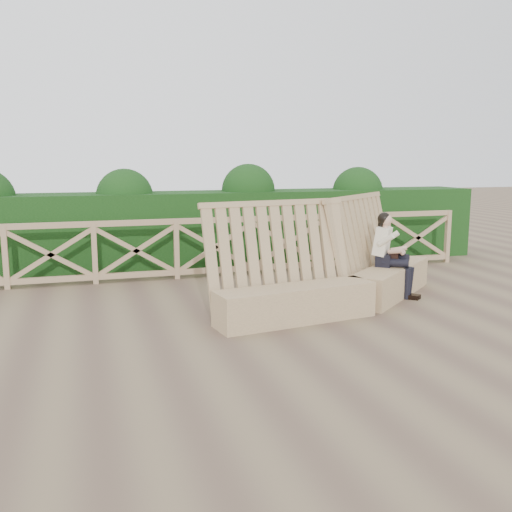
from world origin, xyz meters
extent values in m
plane|color=brown|center=(0.00, 0.00, 0.00)|extent=(60.00, 60.00, 0.00)
cube|color=#937554|center=(0.37, 0.30, 0.24)|extent=(2.29, 0.84, 0.48)
cube|color=#937554|center=(0.32, 0.57, 0.82)|extent=(2.28, 0.79, 1.60)
cube|color=#937554|center=(2.32, 1.21, 0.24)|extent=(2.02, 1.84, 0.48)
cube|color=#937554|center=(2.15, 1.41, 0.82)|extent=(1.99, 1.80, 1.60)
cube|color=black|center=(2.24, 1.25, 0.58)|extent=(0.38, 0.39, 0.19)
cube|color=beige|center=(2.20, 1.28, 0.88)|extent=(0.43, 0.43, 0.46)
sphere|color=tan|center=(2.24, 1.25, 1.21)|extent=(0.26, 0.26, 0.19)
sphere|color=black|center=(2.21, 1.27, 1.23)|extent=(0.29, 0.29, 0.20)
cylinder|color=black|center=(2.32, 1.07, 0.56)|extent=(0.39, 0.37, 0.13)
cylinder|color=black|center=(2.40, 1.18, 0.62)|extent=(0.40, 0.37, 0.15)
cylinder|color=black|center=(2.46, 0.93, 0.24)|extent=(0.15, 0.15, 0.48)
cylinder|color=black|center=(2.54, 1.00, 0.24)|extent=(0.15, 0.15, 0.48)
cube|color=black|center=(2.52, 0.88, 0.04)|extent=(0.21, 0.20, 0.07)
cube|color=black|center=(2.59, 0.93, 0.04)|extent=(0.21, 0.20, 0.07)
cube|color=black|center=(2.37, 1.16, 0.67)|extent=(0.26, 0.27, 0.16)
cube|color=black|center=(2.46, 1.05, 0.72)|extent=(0.10, 0.10, 0.11)
cube|color=#947956|center=(0.00, 3.50, 1.05)|extent=(10.10, 0.07, 0.10)
cube|color=#947956|center=(0.00, 3.50, 0.12)|extent=(10.10, 0.07, 0.10)
cube|color=black|center=(0.00, 4.70, 0.75)|extent=(12.00, 1.20, 1.50)
camera|label=1|loc=(-2.33, -6.65, 2.16)|focal=40.00mm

